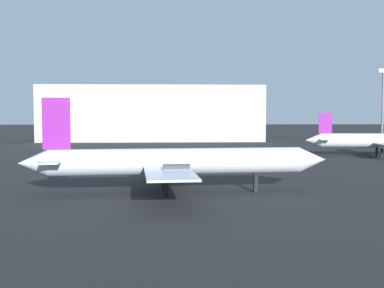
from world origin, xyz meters
TOP-DOWN VIEW (x-y plane):
  - airplane_on_taxiway at (4.38, 41.50)m, footprint 31.29×22.60m
  - light_mast_right at (49.86, 95.56)m, footprint 2.40×0.50m
  - terminal_building at (-0.89, 134.79)m, footprint 61.99×22.78m

SIDE VIEW (x-z plane):
  - airplane_on_taxiway at x=4.38m, z-range -1.53..8.17m
  - terminal_building at x=-0.89m, z-range 0.00..15.51m
  - light_mast_right at x=49.86m, z-range 1.24..18.69m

